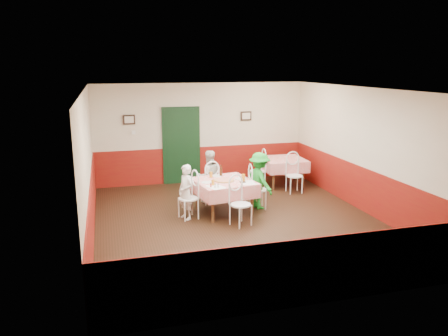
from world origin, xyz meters
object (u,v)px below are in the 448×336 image
object	(u,v)px
pizza	(224,180)
wallet	(243,182)
glass_c	(211,175)
chair_second_a	(258,171)
chair_left	(188,199)
diner_far	(209,177)
chair_near	(241,205)
second_table	(283,172)
diner_right	(259,181)
chair_far	(210,185)
chair_second_b	(294,176)
beer_bottle	(221,171)
chair_right	(257,190)
glass_b	(243,178)
main_table	(224,197)
diner_left	(186,192)
glass_a	(213,183)

from	to	relation	value
pizza	wallet	world-z (taller)	pizza
glass_c	chair_second_a	bearing A→B (deg)	41.75
chair_left	diner_far	xyz separation A→B (m)	(0.70, 1.02, 0.19)
chair_near	diner_far	xyz separation A→B (m)	(-0.26, 1.73, 0.19)
chair_near	second_table	bearing A→B (deg)	30.21
glass_c	diner_right	bearing A→B (deg)	-11.06
chair_far	chair_second_b	xyz separation A→B (m)	(2.34, 0.26, 0.00)
chair_second_b	beer_bottle	world-z (taller)	beer_bottle
chair_right	chair_second_a	size ratio (longest dim) A/B	1.00
beer_bottle	diner_right	xyz separation A→B (m)	(0.85, -0.28, -0.22)
chair_near	chair_second_a	distance (m)	3.00
glass_b	second_table	bearing A→B (deg)	47.73
glass_b	diner_right	xyz separation A→B (m)	(0.48, 0.28, -0.17)
glass_b	chair_right	bearing A→B (deg)	31.95
main_table	chair_second_b	size ratio (longest dim) A/B	1.36
diner_left	diner_far	distance (m)	1.27
second_table	diner_far	distance (m)	2.55
diner_far	pizza	bearing A→B (deg)	93.87
second_table	wallet	size ratio (longest dim) A/B	10.18
chair_second_b	chair_far	bearing A→B (deg)	-171.18
pizza	diner_right	world-z (taller)	diner_right
second_table	main_table	bearing A→B (deg)	-140.16
chair_second_b	glass_b	size ratio (longest dim) A/B	5.83
chair_second_b	glass_a	distance (m)	2.93
chair_far	wallet	distance (m)	1.25
glass_a	pizza	bearing A→B (deg)	41.15
main_table	glass_a	size ratio (longest dim) A/B	9.83
glass_c	diner_right	xyz separation A→B (m)	(1.10, -0.22, -0.16)
chair_near	beer_bottle	size ratio (longest dim) A/B	3.78
chair_second_b	pizza	xyz separation A→B (m)	(-2.22, -1.12, 0.32)
main_table	glass_b	size ratio (longest dim) A/B	7.91
second_table	glass_b	world-z (taller)	glass_b
second_table	diner_left	bearing A→B (deg)	-147.43
chair_right	chair_near	xyz separation A→B (m)	(-0.71, -0.97, 0.00)
chair_near	chair_second_a	world-z (taller)	same
chair_right	glass_c	world-z (taller)	chair_right
diner_far	diner_right	distance (m)	1.27
glass_b	glass_c	xyz separation A→B (m)	(-0.62, 0.49, -0.01)
main_table	pizza	xyz separation A→B (m)	(-0.00, -0.03, 0.40)
pizza	wallet	distance (m)	0.43
second_table	chair_far	xyz separation A→B (m)	(-2.34, -1.01, 0.08)
main_table	chair_far	size ratio (longest dim) A/B	1.36
chair_right	chair_second_a	bearing A→B (deg)	-14.49
main_table	chair_second_b	bearing A→B (deg)	26.36
chair_near	wallet	size ratio (longest dim) A/B	8.18
diner_left	wallet	bearing A→B (deg)	60.65
chair_right	glass_a	world-z (taller)	chair_right
chair_second_b	diner_left	bearing A→B (deg)	-155.77
diner_far	diner_right	bearing A→B (deg)	139.42
chair_second_b	main_table	bearing A→B (deg)	-151.08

